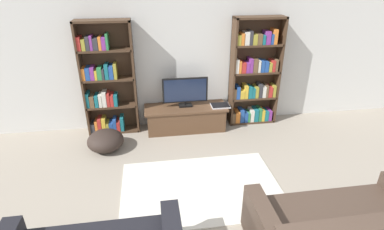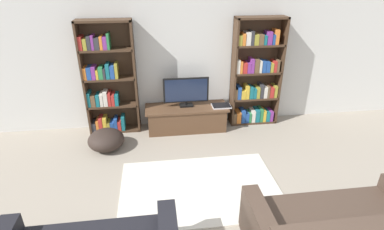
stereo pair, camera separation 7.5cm
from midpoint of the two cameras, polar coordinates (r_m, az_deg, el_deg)
name	(u,v)px [view 2 (the right image)]	position (r m, az deg, el deg)	size (l,w,h in m)	color
wall_back	(183,56)	(5.48, -1.34, 11.11)	(8.80, 0.06, 2.60)	silver
bookshelf_left	(107,81)	(5.44, -15.42, 6.18)	(0.90, 0.30, 1.99)	#422D1E
bookshelf_right	(255,76)	(5.71, 12.30, 7.26)	(0.90, 0.30, 1.99)	#422D1E
tv_stand	(187,118)	(5.55, -0.65, -0.52)	(1.50, 0.54, 0.45)	brown
television	(186,91)	(5.38, -0.73, 4.53)	(0.82, 0.16, 0.54)	black
laptop	(221,106)	(5.49, 5.97, 1.76)	(0.34, 0.26, 0.03)	silver
area_rug	(200,188)	(4.21, 2.04, -13.73)	(2.15, 1.42, 0.02)	beige
beanbag_ottoman	(106,140)	(5.15, -15.64, -4.58)	(0.59, 0.59, 0.34)	#2D231E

